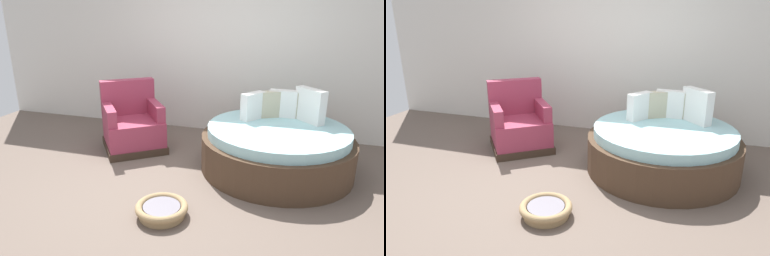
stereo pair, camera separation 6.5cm
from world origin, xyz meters
TOP-DOWN VIEW (x-y plane):
  - ground_plane at (0.00, 0.00)m, footprint 8.00×8.00m
  - back_wall at (0.00, 2.11)m, footprint 8.00×0.12m
  - round_daybed at (1.03, 0.83)m, footprint 1.82×1.82m
  - red_armchair at (-0.97, 0.96)m, footprint 1.12×1.12m
  - pet_basket at (0.08, -0.57)m, footprint 0.51×0.51m

SIDE VIEW (x-z plane):
  - ground_plane at x=0.00m, z-range -0.02..0.00m
  - pet_basket at x=0.08m, z-range 0.01..0.14m
  - round_daybed at x=1.03m, z-range -0.20..0.78m
  - red_armchair at x=-0.97m, z-range -0.14..0.80m
  - back_wall at x=0.00m, z-range 0.00..2.87m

